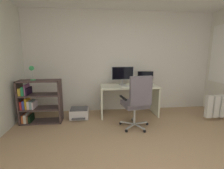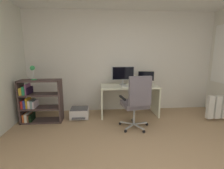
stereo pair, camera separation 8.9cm
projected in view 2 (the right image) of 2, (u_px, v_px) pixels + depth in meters
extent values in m
cube|color=silver|center=(121.00, 62.00, 4.28)|extent=(4.85, 0.10, 2.57)
cube|color=white|center=(129.00, 86.00, 3.96)|extent=(1.39, 0.66, 0.04)
cube|color=white|center=(102.00, 101.00, 3.98)|extent=(0.04, 0.63, 0.71)
cube|color=white|center=(155.00, 100.00, 4.08)|extent=(0.04, 0.63, 0.71)
cylinder|color=#B2B5B7|center=(123.00, 84.00, 4.07)|extent=(0.18, 0.18, 0.01)
cylinder|color=#B2B5B7|center=(123.00, 82.00, 4.05)|extent=(0.03, 0.03, 0.12)
cube|color=#B7BABC|center=(123.00, 73.00, 4.01)|extent=(0.57, 0.08, 0.33)
cube|color=black|center=(123.00, 73.00, 3.99)|extent=(0.53, 0.04, 0.30)
cylinder|color=#B2B5B7|center=(146.00, 84.00, 4.11)|extent=(0.18, 0.18, 0.01)
cylinder|color=#B2B5B7|center=(146.00, 82.00, 4.10)|extent=(0.03, 0.03, 0.09)
cube|color=black|center=(146.00, 76.00, 4.07)|extent=(0.39, 0.11, 0.23)
cube|color=black|center=(146.00, 76.00, 4.05)|extent=(0.36, 0.08, 0.21)
cube|color=silver|center=(128.00, 86.00, 3.81)|extent=(0.34, 0.13, 0.02)
cube|color=black|center=(139.00, 86.00, 3.85)|extent=(0.08, 0.11, 0.03)
cube|color=#B7BABC|center=(140.00, 123.00, 3.41)|extent=(0.30, 0.09, 0.02)
sphere|color=black|center=(147.00, 124.00, 3.45)|extent=(0.06, 0.06, 0.06)
cube|color=#B7BABC|center=(133.00, 121.00, 3.52)|extent=(0.07, 0.30, 0.02)
sphere|color=black|center=(133.00, 120.00, 3.67)|extent=(0.06, 0.06, 0.06)
cube|color=#B7BABC|center=(127.00, 123.00, 3.42)|extent=(0.28, 0.16, 0.02)
sphere|color=black|center=(120.00, 124.00, 3.48)|extent=(0.06, 0.06, 0.06)
cube|color=#B7BABC|center=(130.00, 126.00, 3.25)|extent=(0.23, 0.24, 0.02)
sphere|color=black|center=(126.00, 131.00, 3.15)|extent=(0.06, 0.06, 0.06)
cube|color=#B7BABC|center=(139.00, 127.00, 3.24)|extent=(0.17, 0.28, 0.02)
sphere|color=black|center=(144.00, 132.00, 3.13)|extent=(0.06, 0.06, 0.06)
cylinder|color=#B7BABC|center=(134.00, 115.00, 3.33)|extent=(0.04, 0.04, 0.38)
cube|color=slate|center=(134.00, 104.00, 3.29)|extent=(0.54, 0.53, 0.10)
cube|color=slate|center=(140.00, 91.00, 2.98)|extent=(0.44, 0.15, 0.56)
cube|color=black|center=(123.00, 98.00, 3.20)|extent=(0.10, 0.32, 0.03)
cube|color=black|center=(146.00, 96.00, 3.32)|extent=(0.10, 0.32, 0.03)
cube|color=#443333|center=(22.00, 101.00, 3.55)|extent=(0.03, 0.33, 0.95)
cube|color=#443333|center=(61.00, 101.00, 3.62)|extent=(0.03, 0.33, 0.95)
cube|color=#443333|center=(40.00, 81.00, 3.50)|extent=(0.88, 0.33, 0.03)
cube|color=#443333|center=(43.00, 121.00, 3.67)|extent=(0.88, 0.33, 0.03)
cube|color=#443333|center=(42.00, 108.00, 3.62)|extent=(0.81, 0.33, 0.03)
cube|color=#443333|center=(41.00, 94.00, 3.56)|extent=(0.81, 0.33, 0.03)
cube|color=orange|center=(26.00, 117.00, 3.63)|extent=(0.05, 0.27, 0.17)
cube|color=silver|center=(28.00, 117.00, 3.62)|extent=(0.05, 0.29, 0.19)
cube|color=#8C5A3E|center=(30.00, 117.00, 3.63)|extent=(0.03, 0.28, 0.15)
cube|color=black|center=(32.00, 117.00, 3.64)|extent=(0.05, 0.27, 0.15)
cube|color=red|center=(24.00, 104.00, 3.58)|extent=(0.04, 0.29, 0.17)
cube|color=#3545AA|center=(26.00, 104.00, 3.56)|extent=(0.05, 0.24, 0.18)
cube|color=gold|center=(29.00, 102.00, 3.57)|extent=(0.04, 0.25, 0.23)
cube|color=silver|center=(31.00, 103.00, 3.58)|extent=(0.05, 0.28, 0.17)
cube|color=gray|center=(33.00, 104.00, 3.58)|extent=(0.05, 0.25, 0.17)
cube|color=silver|center=(35.00, 104.00, 3.59)|extent=(0.03, 0.29, 0.15)
cube|color=gold|center=(23.00, 91.00, 3.51)|extent=(0.05, 0.30, 0.15)
cube|color=#248955|center=(26.00, 90.00, 3.51)|extent=(0.05, 0.29, 0.18)
cube|color=#935786|center=(28.00, 89.00, 3.50)|extent=(0.03, 0.26, 0.22)
cube|color=black|center=(30.00, 90.00, 3.53)|extent=(0.02, 0.30, 0.15)
cylinder|color=green|center=(34.00, 80.00, 3.49)|extent=(0.11, 0.11, 0.02)
cylinder|color=silver|center=(33.00, 74.00, 3.47)|extent=(0.01, 0.01, 0.21)
sphere|color=green|center=(32.00, 68.00, 3.44)|extent=(0.10, 0.10, 0.10)
cube|color=silver|center=(80.00, 113.00, 3.88)|extent=(0.43, 0.34, 0.22)
cube|color=#4C4C51|center=(79.00, 108.00, 3.85)|extent=(0.40, 0.32, 0.02)
cube|color=#4C4C51|center=(79.00, 118.00, 3.68)|extent=(0.30, 0.10, 0.01)
cube|color=white|center=(210.00, 107.00, 3.65)|extent=(0.13, 0.10, 0.52)
cube|color=white|center=(217.00, 107.00, 3.66)|extent=(0.13, 0.10, 0.52)
cube|color=white|center=(224.00, 107.00, 3.67)|extent=(0.13, 0.10, 0.52)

